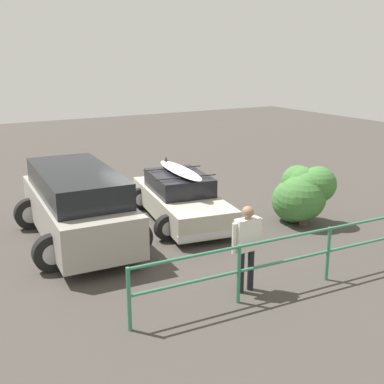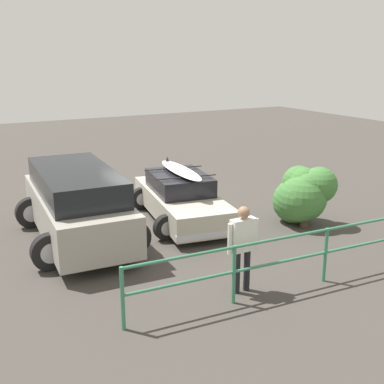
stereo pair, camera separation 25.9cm
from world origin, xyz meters
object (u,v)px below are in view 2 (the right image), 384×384
object	(u,v)px
bush_near_left	(302,194)
suv_car	(77,203)
sedan_car	(181,198)
person_bystander	(243,241)

from	to	relation	value
bush_near_left	suv_car	bearing A→B (deg)	-17.44
sedan_car	bush_near_left	world-z (taller)	bush_near_left
sedan_car	person_bystander	xyz separation A→B (m)	(0.92, 4.31, 0.42)
suv_car	sedan_car	bearing A→B (deg)	-177.18
suv_car	bush_near_left	bearing A→B (deg)	162.56
person_bystander	bush_near_left	world-z (taller)	person_bystander
sedan_car	suv_car	xyz separation A→B (m)	(2.92, 0.14, 0.32)
sedan_car	person_bystander	bearing A→B (deg)	77.89
person_bystander	sedan_car	bearing A→B (deg)	-102.11
sedan_car	bush_near_left	bearing A→B (deg)	144.49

